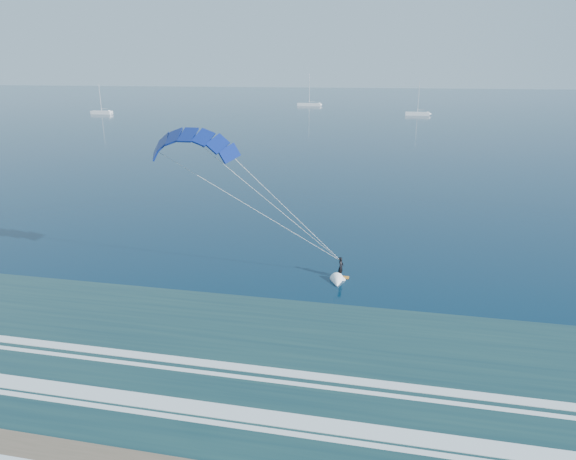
{
  "coord_description": "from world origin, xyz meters",
  "views": [
    {
      "loc": [
        12.79,
        -15.23,
        16.57
      ],
      "look_at": [
        4.93,
        22.07,
        4.51
      ],
      "focal_mm": 32.0,
      "sensor_mm": 36.0,
      "label": 1
    }
  ],
  "objects_px": {
    "sailboat_0": "(102,112)",
    "sailboat_1": "(309,104)",
    "sailboat_2": "(417,114)",
    "kitesurfer_rig": "(268,201)"
  },
  "relations": [
    {
      "from": "kitesurfer_rig",
      "to": "sailboat_0",
      "type": "xyz_separation_m",
      "value": [
        -100.04,
        141.99,
        -6.3
      ]
    },
    {
      "from": "sailboat_1",
      "to": "sailboat_2",
      "type": "bearing_deg",
      "value": -41.14
    },
    {
      "from": "kitesurfer_rig",
      "to": "sailboat_1",
      "type": "relative_size",
      "value": 1.09
    },
    {
      "from": "kitesurfer_rig",
      "to": "sailboat_0",
      "type": "relative_size",
      "value": 1.42
    },
    {
      "from": "sailboat_0",
      "to": "kitesurfer_rig",
      "type": "bearing_deg",
      "value": -54.83
    },
    {
      "from": "sailboat_2",
      "to": "kitesurfer_rig",
      "type": "bearing_deg",
      "value": -95.69
    },
    {
      "from": "sailboat_0",
      "to": "sailboat_1",
      "type": "bearing_deg",
      "value": 40.85
    },
    {
      "from": "sailboat_0",
      "to": "sailboat_1",
      "type": "relative_size",
      "value": 0.77
    },
    {
      "from": "sailboat_0",
      "to": "sailboat_2",
      "type": "relative_size",
      "value": 0.91
    },
    {
      "from": "sailboat_0",
      "to": "sailboat_2",
      "type": "bearing_deg",
      "value": 9.1
    }
  ]
}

